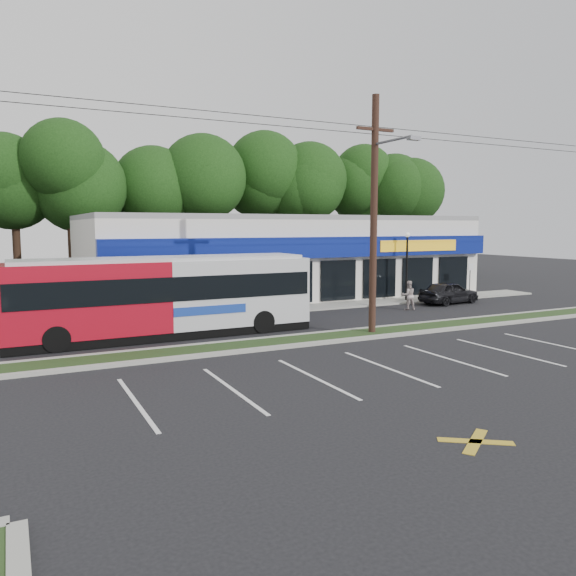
% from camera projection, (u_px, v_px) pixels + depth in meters
% --- Properties ---
extents(ground, '(120.00, 120.00, 0.00)m').
position_uv_depth(ground, '(323.00, 345.00, 21.86)').
color(ground, black).
rests_on(ground, ground).
extents(grass_strip, '(40.00, 1.60, 0.12)m').
position_uv_depth(grass_strip, '(311.00, 339.00, 22.74)').
color(grass_strip, '#203314').
rests_on(grass_strip, ground).
extents(curb_south, '(40.00, 0.25, 0.14)m').
position_uv_depth(curb_south, '(321.00, 343.00, 21.99)').
color(curb_south, '#9E9E93').
rests_on(curb_south, ground).
extents(curb_north, '(40.00, 0.25, 0.14)m').
position_uv_depth(curb_north, '(301.00, 335.00, 23.50)').
color(curb_north, '#9E9E93').
rests_on(curb_north, ground).
extents(sidewalk, '(32.00, 2.20, 0.10)m').
position_uv_depth(sidewalk, '(320.00, 306.00, 32.08)').
color(sidewalk, '#9E9E93').
rests_on(sidewalk, ground).
extents(strip_mall, '(25.00, 12.55, 5.30)m').
position_uv_depth(strip_mall, '(276.00, 255.00, 38.17)').
color(strip_mall, silver).
rests_on(strip_mall, ground).
extents(utility_pole, '(50.00, 2.77, 10.00)m').
position_uv_depth(utility_pole, '(372.00, 207.00, 23.35)').
color(utility_pole, black).
rests_on(utility_pole, ground).
extents(lamp_post, '(0.30, 0.30, 4.25)m').
position_uv_depth(lamp_post, '(407.00, 258.00, 34.28)').
color(lamp_post, black).
rests_on(lamp_post, ground).
extents(sign_post, '(0.45, 0.10, 2.23)m').
position_uv_depth(sign_post, '(470.00, 274.00, 36.42)').
color(sign_post, '#59595E').
rests_on(sign_post, ground).
extents(tree_line, '(46.76, 6.76, 11.83)m').
position_uv_depth(tree_line, '(207.00, 180.00, 45.84)').
color(tree_line, black).
rests_on(tree_line, ground).
extents(metrobus, '(12.51, 2.75, 3.35)m').
position_uv_depth(metrobus, '(165.00, 295.00, 23.43)').
color(metrobus, '#A80C1D').
rests_on(metrobus, ground).
extents(car_dark, '(4.17, 2.11, 1.36)m').
position_uv_depth(car_dark, '(449.00, 292.00, 33.55)').
color(car_dark, black).
rests_on(car_dark, ground).
extents(car_silver, '(4.80, 2.05, 1.54)m').
position_uv_depth(car_silver, '(63.00, 326.00, 21.71)').
color(car_silver, '#A0A3A7').
rests_on(car_silver, ground).
extents(pedestrian_a, '(0.73, 0.65, 1.68)m').
position_uv_depth(pedestrian_a, '(297.00, 302.00, 28.06)').
color(pedestrian_a, silver).
rests_on(pedestrian_a, ground).
extents(pedestrian_b, '(0.93, 0.82, 1.62)m').
position_uv_depth(pedestrian_b, '(408.00, 295.00, 31.08)').
color(pedestrian_b, '#BBABA8').
rests_on(pedestrian_b, ground).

